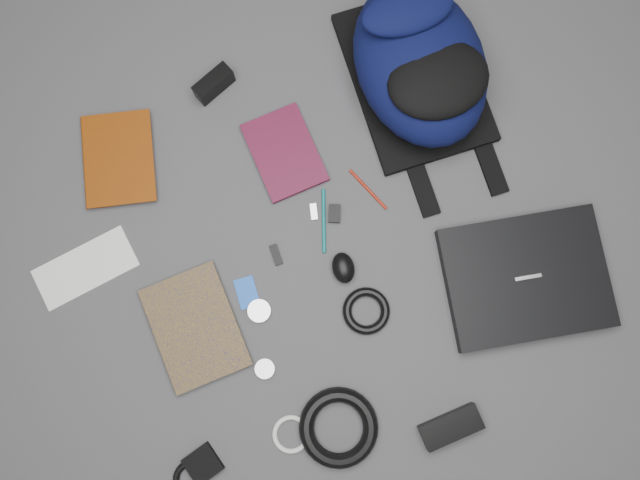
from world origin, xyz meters
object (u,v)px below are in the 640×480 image
object	(u,v)px
textbook_red	(83,163)
power_brick	(451,427)
backpack	(420,63)
comic_book	(157,343)
compact_camera	(214,84)
mouse	(343,268)
laptop	(526,278)
pouch	(203,464)
dvd_case	(284,153)

from	to	relation	value
textbook_red	power_brick	xyz separation A→B (m)	(0.60, -0.91, 0.00)
backpack	comic_book	distance (m)	0.91
compact_camera	power_brick	xyz separation A→B (m)	(0.23, -0.98, -0.01)
backpack	power_brick	distance (m)	0.86
compact_camera	mouse	bearing A→B (deg)	-97.22
laptop	power_brick	distance (m)	0.39
backpack	comic_book	world-z (taller)	backpack
compact_camera	textbook_red	bearing A→B (deg)	169.63
laptop	power_brick	world-z (taller)	laptop
compact_camera	backpack	bearing A→B (deg)	-39.48
comic_book	textbook_red	bearing A→B (deg)	91.70
backpack	pouch	bearing A→B (deg)	-136.20
laptop	power_brick	xyz separation A→B (m)	(-0.30, -0.25, -0.00)
compact_camera	pouch	bearing A→B (deg)	-132.55
mouse	dvd_case	bearing A→B (deg)	104.75
mouse	backpack	bearing A→B (deg)	57.44
textbook_red	pouch	world-z (taller)	textbook_red
comic_book	mouse	size ratio (longest dim) A/B	3.52
compact_camera	power_brick	world-z (taller)	compact_camera
backpack	laptop	world-z (taller)	backpack
power_brick	comic_book	bearing A→B (deg)	141.72
laptop	textbook_red	distance (m)	1.11
backpack	pouch	xyz separation A→B (m)	(-0.81, -0.69, -0.09)
compact_camera	laptop	bearing A→B (deg)	-74.68
textbook_red	dvd_case	bearing A→B (deg)	-3.52
dvd_case	mouse	xyz separation A→B (m)	(0.03, -0.32, 0.01)
compact_camera	pouch	size ratio (longest dim) A/B	1.44
comic_book	pouch	size ratio (longest dim) A/B	3.66
backpack	textbook_red	bearing A→B (deg)	177.41
comic_book	mouse	world-z (taller)	mouse
comic_book	dvd_case	bearing A→B (deg)	34.83
laptop	power_brick	size ratio (longest dim) A/B	2.68
compact_camera	power_brick	size ratio (longest dim) A/B	0.74
backpack	dvd_case	world-z (taller)	backpack
backpack	compact_camera	xyz separation A→B (m)	(-0.48, 0.16, -0.07)
textbook_red	mouse	world-z (taller)	mouse
laptop	comic_book	xyz separation A→B (m)	(-0.88, 0.17, -0.01)
comic_book	pouch	xyz separation A→B (m)	(0.01, -0.30, -0.00)
pouch	mouse	bearing A→B (deg)	33.04
backpack	comic_book	bearing A→B (deg)	-151.06
power_brick	pouch	xyz separation A→B (m)	(-0.57, 0.13, -0.01)
laptop	comic_book	world-z (taller)	laptop
backpack	power_brick	world-z (taller)	backpack
comic_book	pouch	bearing A→B (deg)	-89.82
dvd_case	power_brick	xyz separation A→B (m)	(0.13, -0.76, 0.01)
pouch	laptop	bearing A→B (deg)	8.16
comic_book	laptop	bearing A→B (deg)	-12.59
laptop	pouch	distance (m)	0.88
laptop	mouse	bearing A→B (deg)	167.16
compact_camera	pouch	world-z (taller)	compact_camera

